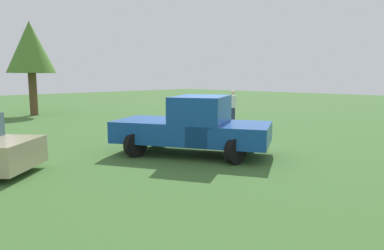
# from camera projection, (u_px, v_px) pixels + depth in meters

# --- Properties ---
(ground_plane) EXTENTS (80.00, 80.00, 0.00)m
(ground_plane) POSITION_uv_depth(u_px,v_px,m) (201.00, 150.00, 11.29)
(ground_plane) COLOR #3D662D
(pickup_truck) EXTENTS (3.89, 5.05, 1.79)m
(pickup_truck) POSITION_uv_depth(u_px,v_px,m) (196.00, 125.00, 10.60)
(pickup_truck) COLOR black
(pickup_truck) RESTS_ON ground_plane
(person_bystander) EXTENTS (0.38, 0.38, 1.68)m
(person_bystander) POSITION_uv_depth(u_px,v_px,m) (233.00, 105.00, 17.50)
(person_bystander) COLOR navy
(person_bystander) RESTS_ON ground_plane
(tree_back_left) EXTENTS (2.82, 2.82, 5.65)m
(tree_back_left) POSITION_uv_depth(u_px,v_px,m) (30.00, 48.00, 20.99)
(tree_back_left) COLOR brown
(tree_back_left) RESTS_ON ground_plane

